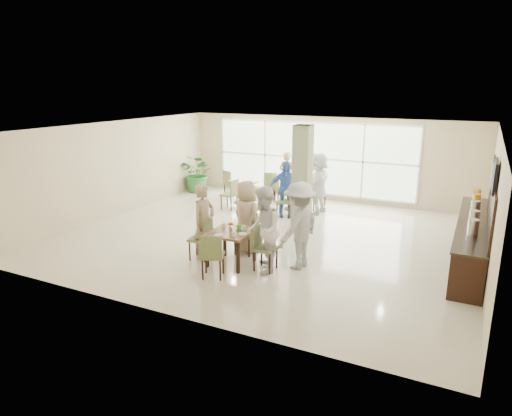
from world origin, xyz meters
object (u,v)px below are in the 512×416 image
at_px(round_table_right, 294,192).
at_px(teen_right, 263,230).
at_px(teen_left, 204,222).
at_px(teen_standing, 299,226).
at_px(adult_standing, 287,176).
at_px(round_table_left, 243,187).
at_px(buffet_counter, 473,238).
at_px(adult_a, 285,189).
at_px(teen_far, 246,217).
at_px(adult_b, 318,183).
at_px(potted_plant, 198,173).
at_px(main_table, 231,236).

relative_size(round_table_right, teen_right, 0.54).
xyz_separation_m(teen_left, teen_standing, (2.10, 0.42, 0.09)).
xyz_separation_m(round_table_right, teen_right, (1.27, -4.93, 0.36)).
xyz_separation_m(round_table_right, adult_standing, (-0.63, 0.91, 0.30)).
distance_m(round_table_left, buffet_counter, 7.39).
xyz_separation_m(teen_right, adult_standing, (-1.90, 5.84, -0.07)).
bearing_deg(teen_right, teen_left, -119.07).
relative_size(teen_left, adult_a, 1.02).
relative_size(teen_right, adult_a, 1.09).
height_order(round_table_left, adult_standing, adult_standing).
height_order(round_table_right, adult_standing, adult_standing).
relative_size(buffet_counter, teen_standing, 2.50).
xyz_separation_m(teen_left, adult_standing, (-0.38, 5.72, -0.01)).
height_order(teen_far, teen_right, teen_right).
relative_size(round_table_right, adult_b, 0.53).
distance_m(potted_plant, teen_left, 6.64).
height_order(round_table_left, teen_standing, teen_standing).
height_order(round_table_right, potted_plant, potted_plant).
bearing_deg(teen_left, teen_right, -85.15).
bearing_deg(buffet_counter, adult_b, 152.62).
bearing_deg(round_table_left, teen_far, -61.10).
xyz_separation_m(round_table_left, adult_b, (2.64, -0.11, 0.38)).
distance_m(buffet_counter, adult_a, 5.32).
bearing_deg(potted_plant, round_table_right, -9.26).
bearing_deg(adult_b, buffet_counter, 68.47).
xyz_separation_m(potted_plant, teen_standing, (5.88, -5.05, 0.24)).
distance_m(main_table, potted_plant, 7.13).
height_order(main_table, potted_plant, potted_plant).
distance_m(round_table_right, adult_standing, 1.14).
xyz_separation_m(potted_plant, teen_far, (4.43, -4.69, 0.16)).
xyz_separation_m(main_table, adult_a, (-0.41, 3.99, 0.19)).
distance_m(buffet_counter, teen_left, 5.96).
bearing_deg(main_table, teen_left, 174.45).
xyz_separation_m(round_table_left, round_table_right, (1.83, -0.02, -0.00)).
xyz_separation_m(buffet_counter, teen_standing, (-3.32, -2.05, 0.39)).
bearing_deg(buffet_counter, teen_far, -160.50).
distance_m(main_table, teen_left, 0.75).
bearing_deg(teen_right, teen_far, -160.52).
distance_m(round_table_right, potted_plant, 4.08).
height_order(teen_right, adult_a, teen_right).
height_order(teen_right, teen_standing, teen_standing).
relative_size(round_table_right, teen_far, 0.58).
distance_m(main_table, round_table_right, 4.90).
distance_m(adult_a, adult_standing, 1.93).
bearing_deg(adult_a, adult_standing, 87.36).
distance_m(teen_standing, adult_a, 3.93).
relative_size(potted_plant, teen_right, 0.76).
xyz_separation_m(teen_far, teen_standing, (1.44, -0.36, 0.09)).
distance_m(buffet_counter, adult_standing, 6.65).
bearing_deg(adult_standing, adult_a, 116.14).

